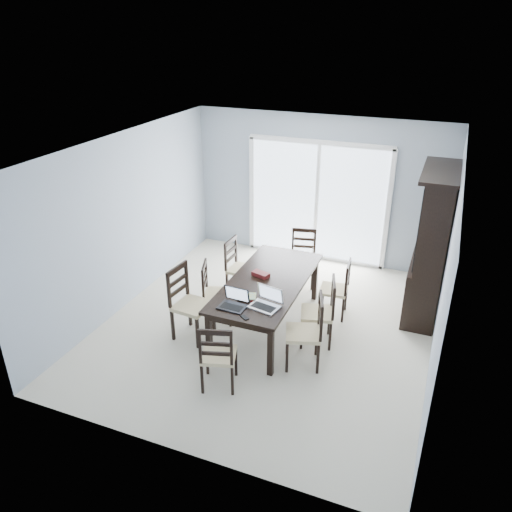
# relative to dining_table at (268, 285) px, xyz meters

# --- Properties ---
(floor) EXTENTS (5.00, 5.00, 0.00)m
(floor) POSITION_rel_dining_table_xyz_m (0.00, 0.00, -0.67)
(floor) COLOR beige
(floor) RESTS_ON ground
(ceiling) EXTENTS (5.00, 5.00, 0.00)m
(ceiling) POSITION_rel_dining_table_xyz_m (0.00, 0.00, 1.93)
(ceiling) COLOR white
(ceiling) RESTS_ON back_wall
(back_wall) EXTENTS (4.50, 0.02, 2.60)m
(back_wall) POSITION_rel_dining_table_xyz_m (0.00, 2.50, 0.63)
(back_wall) COLOR #8F9BAB
(back_wall) RESTS_ON floor
(wall_left) EXTENTS (0.02, 5.00, 2.60)m
(wall_left) POSITION_rel_dining_table_xyz_m (-2.25, 0.00, 0.63)
(wall_left) COLOR #8F9BAB
(wall_left) RESTS_ON floor
(wall_right) EXTENTS (0.02, 5.00, 2.60)m
(wall_right) POSITION_rel_dining_table_xyz_m (2.25, 0.00, 0.63)
(wall_right) COLOR #8F9BAB
(wall_right) RESTS_ON floor
(balcony) EXTENTS (4.50, 2.00, 0.10)m
(balcony) POSITION_rel_dining_table_xyz_m (0.00, 3.50, -0.72)
(balcony) COLOR gray
(balcony) RESTS_ON ground
(railing) EXTENTS (4.50, 0.06, 1.10)m
(railing) POSITION_rel_dining_table_xyz_m (0.00, 4.50, -0.12)
(railing) COLOR #99999E
(railing) RESTS_ON balcony
(dining_table) EXTENTS (1.00, 2.20, 0.75)m
(dining_table) POSITION_rel_dining_table_xyz_m (0.00, 0.00, 0.00)
(dining_table) COLOR black
(dining_table) RESTS_ON floor
(china_hutch) EXTENTS (0.50, 1.38, 2.20)m
(china_hutch) POSITION_rel_dining_table_xyz_m (2.02, 1.25, 0.40)
(china_hutch) COLOR black
(china_hutch) RESTS_ON floor
(sliding_door) EXTENTS (2.52, 0.05, 2.18)m
(sliding_door) POSITION_rel_dining_table_xyz_m (0.00, 2.48, 0.41)
(sliding_door) COLOR silver
(sliding_door) RESTS_ON floor
(chair_left_near) EXTENTS (0.51, 0.50, 1.20)m
(chair_left_near) POSITION_rel_dining_table_xyz_m (-0.96, -0.60, -0.04)
(chair_left_near) COLOR black
(chair_left_near) RESTS_ON floor
(chair_left_mid) EXTENTS (0.51, 0.51, 1.05)m
(chair_left_mid) POSITION_rel_dining_table_xyz_m (-0.80, -0.13, -0.12)
(chair_left_mid) COLOR black
(chair_left_mid) RESTS_ON floor
(chair_left_far) EXTENTS (0.43, 0.42, 1.07)m
(chair_left_far) POSITION_rel_dining_table_xyz_m (-0.79, 0.73, -0.11)
(chair_left_far) COLOR black
(chair_left_far) RESTS_ON floor
(chair_right_near) EXTENTS (0.55, 0.54, 1.13)m
(chair_right_near) POSITION_rel_dining_table_xyz_m (0.81, -0.61, -0.08)
(chair_right_near) COLOR black
(chair_right_near) RESTS_ON floor
(chair_right_mid) EXTENTS (0.53, 0.52, 1.11)m
(chair_right_mid) POSITION_rel_dining_table_xyz_m (0.84, -0.08, -0.09)
(chair_right_mid) COLOR black
(chair_right_mid) RESTS_ON floor
(chair_right_far) EXTENTS (0.43, 0.42, 1.03)m
(chair_right_far) POSITION_rel_dining_table_xyz_m (0.88, 0.67, -0.13)
(chair_right_far) COLOR black
(chair_right_far) RESTS_ON floor
(chair_end_near) EXTENTS (0.50, 0.50, 1.05)m
(chair_end_near) POSITION_rel_dining_table_xyz_m (-0.06, -1.48, -0.12)
(chair_end_near) COLOR black
(chair_end_near) RESTS_ON floor
(chair_end_far) EXTENTS (0.48, 0.49, 1.07)m
(chair_end_far) POSITION_rel_dining_table_xyz_m (0.07, 1.49, -0.11)
(chair_end_far) COLOR black
(chair_end_far) RESTS_ON floor
(laptop_dark) EXTENTS (0.35, 0.25, 0.23)m
(laptop_dark) POSITION_rel_dining_table_xyz_m (-0.16, -0.84, 0.13)
(laptop_dark) COLOR black
(laptop_dark) RESTS_ON dining_table
(laptop_silver) EXTENTS (0.41, 0.32, 0.25)m
(laptop_silver) POSITION_rel_dining_table_xyz_m (0.21, -0.69, 0.14)
(laptop_silver) COLOR #BDBDC0
(laptop_silver) RESTS_ON dining_table
(book_stack) EXTENTS (0.28, 0.24, 0.04)m
(book_stack) POSITION_rel_dining_table_xyz_m (-0.08, -0.56, 0.10)
(book_stack) COLOR maroon
(book_stack) RESTS_ON dining_table
(cell_phone) EXTENTS (0.13, 0.11, 0.01)m
(cell_phone) POSITION_rel_dining_table_xyz_m (0.08, -1.00, 0.08)
(cell_phone) COLOR black
(cell_phone) RESTS_ON dining_table
(game_box) EXTENTS (0.27, 0.18, 0.06)m
(game_box) POSITION_rel_dining_table_xyz_m (-0.13, 0.07, 0.11)
(game_box) COLOR #4B0F16
(game_box) RESTS_ON dining_table
(hot_tub) EXTENTS (1.96, 1.81, 0.89)m
(hot_tub) POSITION_rel_dining_table_xyz_m (-0.28, 3.58, -0.23)
(hot_tub) COLOR maroon
(hot_tub) RESTS_ON balcony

